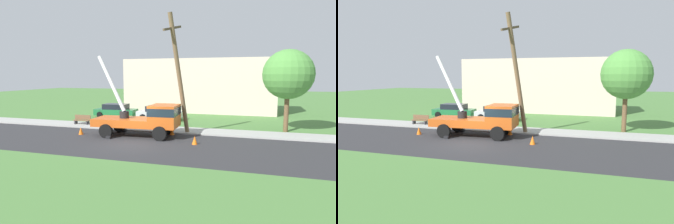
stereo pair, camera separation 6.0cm
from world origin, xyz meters
The scene contains 13 objects.
ground_plane centered at (0.00, 12.00, 0.00)m, with size 120.00×120.00×0.00m, color #477538.
road_asphalt centered at (0.00, 0.00, 0.00)m, with size 80.00×7.80×0.01m, color #2B2B2D.
sidewalk_strip centered at (0.00, 5.20, 0.05)m, with size 80.00×2.60×0.10m, color #9E9E99.
utility_truck centered at (0.16, 2.37, 1.41)m, with size 6.89×3.21×5.98m.
leaning_utility_pole centered at (2.21, 3.48, 4.54)m, with size 1.43×2.69×8.84m.
traffic_cone_ahead centered at (3.99, 0.90, 0.28)m, with size 0.36×0.36×0.56m, color orange.
traffic_cone_behind centered at (-4.92, 1.55, 0.28)m, with size 0.36×0.36×0.56m, color orange.
traffic_cone_curbside centered at (1.71, 3.45, 0.28)m, with size 0.36×0.36×0.56m, color orange.
parked_sedan_green centered at (-6.69, 10.77, 0.71)m, with size 4.49×2.17×1.42m.
parked_sedan_silver centered at (-1.61, 10.27, 0.71)m, with size 4.43×2.06×1.42m.
park_bench centered at (-7.25, 5.27, 0.46)m, with size 1.60×0.45×0.90m.
roadside_tree_near centered at (9.95, 7.29, 4.50)m, with size 3.86×3.86×6.46m.
lowrise_building_backdrop centered at (0.76, 18.92, 3.20)m, with size 18.00×6.00×6.40m, color beige.
Camera 2 is at (7.96, -17.49, 4.45)m, focal length 31.65 mm.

